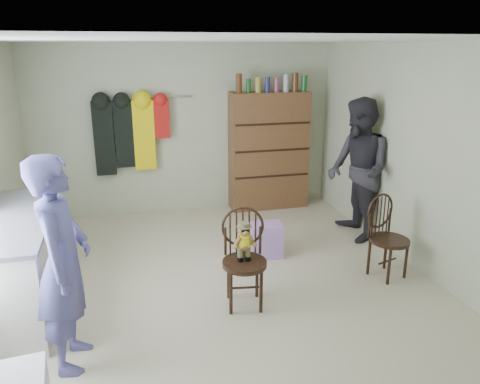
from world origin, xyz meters
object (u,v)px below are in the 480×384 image
object	(u,v)px
chair_front	(244,251)
dresser	(269,150)
chair_far	(386,233)
counter	(22,263)

from	to	relation	value
chair_front	dresser	distance (m)	2.99
chair_front	chair_far	bearing A→B (deg)	15.80
counter	dresser	world-z (taller)	dresser
chair_front	chair_far	distance (m)	1.67
counter	dresser	distance (m)	3.96
counter	chair_far	world-z (taller)	counter
chair_front	dresser	bearing A→B (deg)	76.65
dresser	chair_far	bearing A→B (deg)	-78.21
chair_front	dresser	xyz separation A→B (m)	(1.13, 2.75, 0.35)
chair_front	dresser	world-z (taller)	dresser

